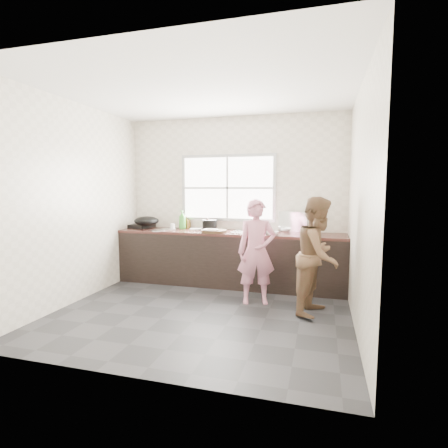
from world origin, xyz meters
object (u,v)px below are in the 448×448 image
(bowl_held, at_px, (273,233))
(bottle_brown_tall, at_px, (187,223))
(black_pot, at_px, (210,225))
(bottle_green, at_px, (182,220))
(person_side, at_px, (318,256))
(glass_jar, at_px, (173,227))
(cutting_board, at_px, (214,231))
(bowl_crabs, at_px, (262,232))
(wok, at_px, (147,221))
(woman, at_px, (257,255))
(bowl_mince, at_px, (211,231))
(plate_food, at_px, (196,229))
(pot_lid_left, at_px, (159,231))
(burner, at_px, (140,226))
(dish_rack, at_px, (296,222))
(pot_lid_right, at_px, (169,229))
(bottle_brown_short, at_px, (207,225))

(bowl_held, height_order, bottle_brown_tall, bottle_brown_tall)
(black_pot, bearing_deg, bottle_green, 173.54)
(person_side, bearing_deg, glass_jar, 85.80)
(cutting_board, relative_size, bowl_crabs, 2.13)
(bowl_held, bearing_deg, glass_jar, 174.10)
(person_side, xyz_separation_m, wok, (-2.81, 0.89, 0.27))
(woman, bearing_deg, bottle_green, 132.04)
(person_side, relative_size, wok, 3.52)
(bowl_mince, xyz_separation_m, plate_food, (-0.37, 0.33, -0.02))
(pot_lid_left, bearing_deg, black_pot, 20.19)
(burner, bearing_deg, black_pot, -2.90)
(glass_jar, xyz_separation_m, burner, (-0.70, 0.18, -0.02))
(cutting_board, distance_m, dish_rack, 1.28)
(bottle_brown_tall, relative_size, wok, 0.48)
(bowl_crabs, height_order, bottle_green, bottle_green)
(person_side, xyz_separation_m, bottle_brown_tall, (-2.19, 1.16, 0.23))
(bowl_held, bearing_deg, bottle_green, 167.71)
(woman, bearing_deg, burner, 141.95)
(woman, bearing_deg, bottle_brown_tall, 128.54)
(woman, bearing_deg, pot_lid_right, 138.92)
(woman, relative_size, wok, 3.19)
(bowl_held, xyz_separation_m, bottle_brown_short, (-1.12, 0.31, 0.06))
(glass_jar, bearing_deg, bowl_mince, -13.60)
(bowl_mince, relative_size, bowl_held, 1.07)
(black_pot, relative_size, pot_lid_left, 1.00)
(black_pot, bearing_deg, pot_lid_left, -159.81)
(bottle_brown_tall, xyz_separation_m, wok, (-0.62, -0.27, 0.04))
(person_side, bearing_deg, plate_food, 78.92)
(black_pot, height_order, bottle_brown_short, bottle_brown_short)
(bottle_green, relative_size, burner, 0.80)
(woman, distance_m, pot_lid_right, 1.80)
(cutting_board, xyz_separation_m, pot_lid_left, (-0.92, -0.06, -0.01))
(bowl_mince, xyz_separation_m, glass_jar, (-0.72, 0.17, 0.02))
(woman, xyz_separation_m, bottle_brown_short, (-0.98, 0.86, 0.30))
(bowl_crabs, distance_m, plate_food, 1.18)
(woman, xyz_separation_m, person_side, (0.80, -0.17, 0.07))
(person_side, bearing_deg, woman, 94.53)
(burner, relative_size, dish_rack, 0.87)
(burner, bearing_deg, dish_rack, -0.49)
(pot_lid_right, bearing_deg, black_pot, 6.61)
(burner, bearing_deg, bowl_crabs, -7.02)
(bottle_brown_short, height_order, pot_lid_right, bottle_brown_short)
(glass_jar, xyz_separation_m, dish_rack, (1.99, 0.16, 0.12))
(pot_lid_right, bearing_deg, woman, -24.92)
(bottle_brown_short, xyz_separation_m, pot_lid_left, (-0.73, -0.31, -0.09))
(pot_lid_left, xyz_separation_m, pot_lid_right, (0.09, 0.21, 0.00))
(black_pot, distance_m, bottle_green, 0.51)
(bowl_crabs, distance_m, glass_jar, 1.51)
(cutting_board, relative_size, bowl_held, 1.82)
(bowl_mince, xyz_separation_m, pot_lid_left, (-0.89, 0.00, -0.02))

